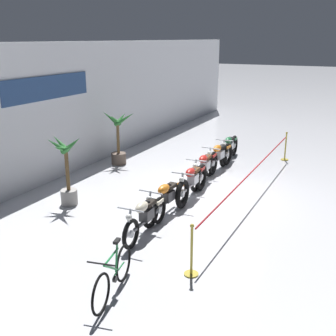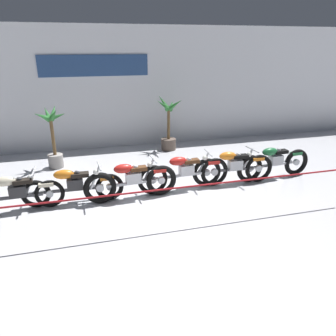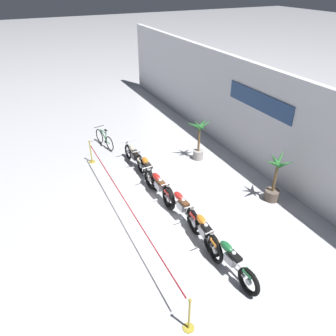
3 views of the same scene
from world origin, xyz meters
name	(u,v)px [view 1 (image 1 of 3)]	position (x,y,z in m)	size (l,w,h in m)	color
ground_plane	(216,193)	(0.00, 0.00, 0.00)	(120.00, 120.00, 0.00)	silver
back_wall	(70,108)	(0.00, 5.12, 2.10)	(28.00, 0.29, 4.20)	white
motorcycle_cream_0	(145,216)	(-3.31, 0.50, 0.46)	(2.08, 0.62, 0.91)	black
motorcycle_orange_1	(167,198)	(-2.07, 0.57, 0.45)	(2.35, 0.62, 0.91)	black
motorcycle_red_2	(192,182)	(-0.71, 0.46, 0.48)	(2.29, 0.62, 0.97)	black
motorcycle_red_3	(205,168)	(0.69, 0.64, 0.49)	(2.47, 0.62, 0.96)	black
motorcycle_orange_4	(219,157)	(2.07, 0.67, 0.48)	(2.26, 0.62, 0.97)	black
motorcycle_green_5	(229,148)	(3.34, 0.73, 0.47)	(2.33, 0.62, 0.96)	black
bicycle	(113,276)	(-5.60, -0.14, 0.38)	(1.70, 0.51, 0.95)	black
potted_palm_left_of_row	(67,172)	(-2.60, 3.26, 0.93)	(0.92, 1.07, 1.91)	gray
potted_palm_right_of_row	(118,141)	(1.24, 4.12, 0.84)	(0.97, 1.02, 1.96)	brown
stanchion_far_left	(240,190)	(-1.37, -1.10, 0.72)	(8.71, 0.28, 1.05)	gold
stanchion_mid_left	(285,151)	(4.35, -1.10, 0.36)	(0.28, 0.28, 1.05)	gold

